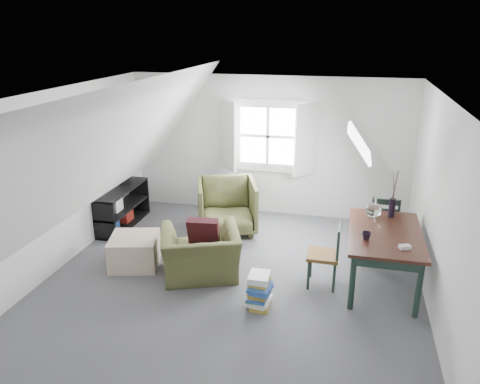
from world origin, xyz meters
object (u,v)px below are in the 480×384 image
(dining_chair_far, at_px, (384,223))
(dining_chair_near, at_px, (326,254))
(dining_table, at_px, (385,239))
(magazine_stack, at_px, (259,291))
(armchair_near, at_px, (201,275))
(armchair_far, at_px, (227,230))
(media_shelf, at_px, (120,209))
(ottoman, at_px, (135,251))

(dining_chair_far, distance_m, dining_chair_near, 1.40)
(dining_table, relative_size, magazine_stack, 3.55)
(armchair_near, height_order, armchair_far, armchair_far)
(magazine_stack, bearing_deg, media_shelf, 146.41)
(armchair_far, xyz_separation_m, dining_table, (2.46, -1.22, 0.67))
(dining_table, height_order, dining_chair_near, dining_chair_near)
(armchair_far, distance_m, media_shelf, 1.88)
(dining_chair_far, xyz_separation_m, dining_chair_near, (-0.78, -1.16, -0.04))
(armchair_far, relative_size, magazine_stack, 2.25)
(dining_table, height_order, dining_chair_far, dining_chair_far)
(armchair_near, distance_m, dining_chair_far, 2.83)
(ottoman, height_order, media_shelf, media_shelf)
(armchair_near, xyz_separation_m, magazine_stack, (0.94, -0.56, 0.22))
(armchair_near, height_order, dining_chair_far, dining_chair_far)
(dining_chair_near, relative_size, media_shelf, 0.65)
(magazine_stack, bearing_deg, dining_chair_near, 43.79)
(armchair_near, relative_size, armchair_far, 1.07)
(dining_chair_near, bearing_deg, magazine_stack, -41.10)
(armchair_near, relative_size, dining_table, 0.68)
(dining_chair_near, height_order, media_shelf, dining_chair_near)
(dining_chair_far, bearing_deg, magazine_stack, 46.82)
(ottoman, distance_m, dining_table, 3.48)
(armchair_near, distance_m, armchair_far, 1.56)
(dining_table, xyz_separation_m, dining_chair_far, (0.05, 0.97, -0.18))
(ottoman, distance_m, dining_chair_far, 3.71)
(dining_chair_far, bearing_deg, armchair_near, 23.99)
(dining_table, relative_size, media_shelf, 1.15)
(armchair_far, xyz_separation_m, ottoman, (-0.98, -1.48, 0.22))
(dining_chair_near, bearing_deg, dining_chair_far, 151.19)
(armchair_near, bearing_deg, media_shelf, -56.29)
(media_shelf, bearing_deg, dining_chair_near, -22.60)
(armchair_near, relative_size, dining_chair_far, 1.11)
(dining_table, distance_m, dining_chair_far, 0.99)
(ottoman, xyz_separation_m, dining_chair_near, (2.71, 0.07, 0.23))
(armchair_far, height_order, dining_table, dining_table)
(ottoman, relative_size, dining_table, 0.43)
(dining_chair_near, xyz_separation_m, magazine_stack, (-0.74, -0.71, -0.24))
(media_shelf, distance_m, magazine_stack, 3.39)
(armchair_near, distance_m, ottoman, 1.05)
(armchair_near, xyz_separation_m, dining_chair_far, (2.46, 1.31, 0.49))
(armchair_far, distance_m, dining_table, 2.83)
(armchair_far, relative_size, dining_chair_far, 1.04)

